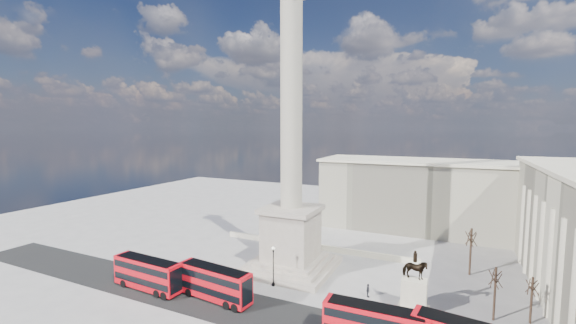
# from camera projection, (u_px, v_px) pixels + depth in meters

# --- Properties ---
(ground) EXTENTS (180.00, 180.00, 0.00)m
(ground) POSITION_uv_depth(u_px,v_px,m) (278.00, 280.00, 55.85)
(ground) COLOR #A09C97
(ground) RESTS_ON ground
(asphalt_road) EXTENTS (120.00, 9.00, 0.01)m
(asphalt_road) POSITION_uv_depth(u_px,v_px,m) (278.00, 318.00, 44.73)
(asphalt_road) COLOR black
(asphalt_road) RESTS_ON ground
(nelsons_column) EXTENTS (14.00, 14.00, 49.85)m
(nelsons_column) POSITION_uv_depth(u_px,v_px,m) (291.00, 194.00, 59.14)
(nelsons_column) COLOR #A99C8D
(nelsons_column) RESTS_ON ground
(balustrade_wall) EXTENTS (40.00, 0.60, 1.10)m
(balustrade_wall) POSITION_uv_depth(u_px,v_px,m) (314.00, 246.00, 70.21)
(balustrade_wall) COLOR beige
(balustrade_wall) RESTS_ON ground
(building_northeast) EXTENTS (51.00, 17.00, 16.60)m
(building_northeast) POSITION_uv_depth(u_px,v_px,m) (431.00, 195.00, 82.61)
(building_northeast) COLOR beige
(building_northeast) RESTS_ON ground
(red_bus_a) EXTENTS (11.74, 3.25, 4.71)m
(red_bus_a) POSITION_uv_depth(u_px,v_px,m) (148.00, 274.00, 52.35)
(red_bus_a) COLOR red
(red_bus_a) RESTS_ON ground
(red_bus_b) EXTENTS (11.76, 3.80, 4.68)m
(red_bus_b) POSITION_uv_depth(u_px,v_px,m) (215.00, 283.00, 49.21)
(red_bus_b) COLOR red
(red_bus_b) RESTS_ON ground
(victorian_lamp) EXTENTS (0.53, 0.53, 6.17)m
(victorian_lamp) POSITION_uv_depth(u_px,v_px,m) (273.00, 263.00, 53.45)
(victorian_lamp) COLOR black
(victorian_lamp) RESTS_ON ground
(equestrian_statue) EXTENTS (3.91, 2.93, 8.16)m
(equestrian_statue) POSITION_uv_depth(u_px,v_px,m) (414.00, 290.00, 46.22)
(equestrian_statue) COLOR beige
(equestrian_statue) RESTS_ON ground
(bare_tree_near) EXTENTS (1.64, 1.64, 7.19)m
(bare_tree_near) POSITION_uv_depth(u_px,v_px,m) (496.00, 277.00, 43.65)
(bare_tree_near) COLOR #332319
(bare_tree_near) RESTS_ON ground
(bare_tree_mid) EXTENTS (1.63, 1.63, 6.19)m
(bare_tree_mid) POSITION_uv_depth(u_px,v_px,m) (532.00, 285.00, 43.01)
(bare_tree_mid) COLOR #332319
(bare_tree_mid) RESTS_ON ground
(bare_tree_far) EXTENTS (2.00, 2.00, 8.16)m
(bare_tree_far) POSITION_uv_depth(u_px,v_px,m) (471.00, 237.00, 57.31)
(bare_tree_far) COLOR #332319
(bare_tree_far) RESTS_ON ground
(pedestrian_standing) EXTENTS (1.14, 1.09, 1.86)m
(pedestrian_standing) POSITION_uv_depth(u_px,v_px,m) (411.00, 318.00, 43.04)
(pedestrian_standing) COLOR black
(pedestrian_standing) RESTS_ON ground
(pedestrian_crossing) EXTENTS (0.83, 1.22, 1.92)m
(pedestrian_crossing) POSITION_uv_depth(u_px,v_px,m) (368.00, 290.00, 50.17)
(pedestrian_crossing) COLOR black
(pedestrian_crossing) RESTS_ON ground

